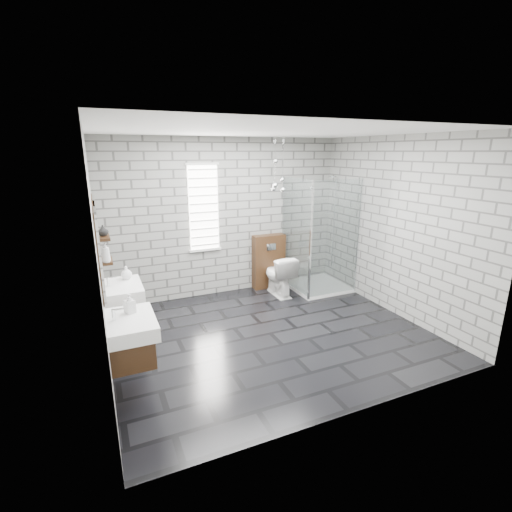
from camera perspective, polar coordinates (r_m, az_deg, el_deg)
floor at (r=5.32m, az=2.26°, el=-11.90°), size 4.20×3.60×0.02m
ceiling at (r=4.72m, az=2.63°, el=18.78°), size 4.20×3.60×0.02m
wall_back at (r=6.48m, az=-4.64°, el=5.86°), size 4.20×0.02×2.70m
wall_front at (r=3.38m, az=16.06°, el=-4.09°), size 4.20×0.02×2.70m
wall_left at (r=4.37m, az=-23.26°, el=-0.26°), size 0.02×3.60×2.70m
wall_right at (r=6.06m, az=20.73°, el=4.18°), size 0.02×3.60×2.70m
vanity_left at (r=4.02m, az=-19.22°, el=-10.30°), size 0.47×0.70×1.57m
vanity_right at (r=4.99m, az=-20.31°, el=-5.23°), size 0.47×0.70×1.57m
shelf_lower at (r=4.33m, az=-22.15°, el=-0.70°), size 0.14×0.30×0.03m
shelf_upper at (r=4.27m, az=-22.51°, el=2.65°), size 0.14×0.30×0.03m
window at (r=6.31m, az=-8.05°, el=7.32°), size 0.56×0.05×1.48m
cistern_panel at (r=6.87m, az=1.95°, el=-0.82°), size 0.60×0.20×1.00m
flush_plate at (r=6.70m, az=2.36°, el=1.40°), size 0.18×0.01×0.12m
shower_enclosure at (r=6.78m, az=9.38°, el=-1.22°), size 1.00×1.00×2.03m
pendant_cluster at (r=6.30m, az=3.38°, el=11.56°), size 0.30×0.27×0.90m
toilet at (r=6.55m, az=3.52°, el=-2.94°), size 0.41×0.71×0.72m
soap_bottle_a at (r=4.06m, az=-18.89°, el=-6.91°), size 0.13×0.13×0.21m
soap_bottle_b at (r=5.12m, az=-19.33°, el=-2.44°), size 0.17×0.17×0.18m
soap_bottle_c at (r=4.19m, az=-22.12°, el=0.54°), size 0.11×0.11×0.22m
vase at (r=4.27m, az=-22.48°, el=3.65°), size 0.14×0.14×0.12m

